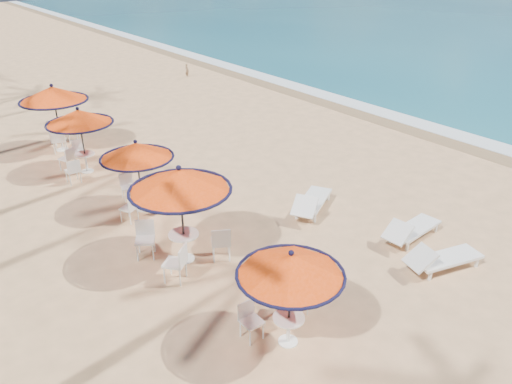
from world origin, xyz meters
The scene contains 12 objects.
ground centered at (0.00, 0.00, 0.00)m, with size 160.00×160.00×0.00m, color tan.
foam_strip centered at (9.30, 10.00, 0.00)m, with size 1.20×140.00×0.04m, color white.
wetsand_band centered at (8.40, 10.00, 0.00)m, with size 1.40×140.00×0.02m, color olive.
station_0 centered at (-4.71, -0.03, 1.70)m, with size 2.14×2.14×2.23m.
station_1 centered at (-4.91, 3.81, 1.95)m, with size 2.55×2.55×2.66m.
station_2 centered at (-4.53, 7.04, 1.67)m, with size 2.19×2.26×2.29m.
station_3 centered at (-4.90, 10.97, 1.77)m, with size 2.31×2.35×2.41m.
station_4 centered at (-4.81, 13.68, 1.96)m, with size 2.58×2.58×2.69m.
lounger_near centered at (-0.02, -0.45, 0.35)m, with size 2.18×1.16×0.75m.
lounger_mid centered at (0.55, 0.90, 0.34)m, with size 2.10×0.81×0.74m.
lounger_far centered at (-0.52, 3.74, 0.36)m, with size 2.22×1.68×0.78m.
person centered at (5.56, 21.64, 0.43)m, with size 0.31×0.20×0.85m, color brown.
Camera 1 is at (-10.00, -5.94, 7.29)m, focal length 35.00 mm.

